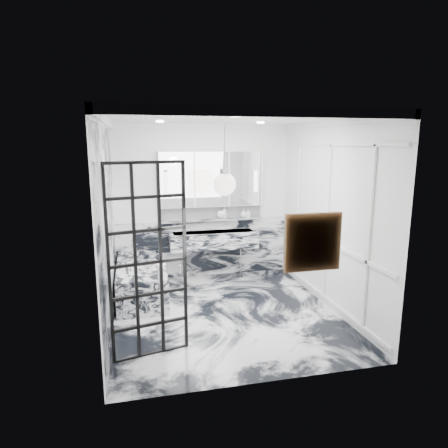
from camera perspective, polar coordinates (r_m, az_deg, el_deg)
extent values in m
plane|color=silver|center=(6.05, 0.09, -12.53)|extent=(3.60, 3.60, 0.00)
plane|color=white|center=(5.53, 0.10, 14.98)|extent=(3.60, 3.60, 0.00)
plane|color=white|center=(7.37, -3.07, 3.19)|extent=(3.60, 0.00, 3.60)
plane|color=white|center=(3.94, 6.01, -4.26)|extent=(3.60, 0.00, 3.60)
plane|color=white|center=(5.50, -16.38, -0.14)|extent=(0.00, 3.60, 3.60)
plane|color=white|center=(6.18, 14.70, 1.21)|extent=(0.00, 3.60, 3.60)
cube|color=silver|center=(7.52, -2.96, -3.44)|extent=(3.18, 0.05, 1.05)
cube|color=silver|center=(5.51, -16.19, -0.74)|extent=(0.02, 3.56, 2.68)
cube|color=white|center=(6.19, 14.49, 0.29)|extent=(0.03, 3.40, 2.30)
imported|color=#8C5919|center=(7.39, 0.05, 1.67)|extent=(0.10, 0.10, 0.22)
imported|color=#4C4C51|center=(7.50, 3.43, 1.61)|extent=(0.08, 0.09, 0.17)
imported|color=silver|center=(7.48, 2.80, 1.56)|extent=(0.14, 0.14, 0.16)
sphere|color=white|center=(7.38, -0.46, 1.38)|extent=(0.15, 0.15, 0.15)
cylinder|color=#8C5919|center=(7.38, -0.64, 1.18)|extent=(0.04, 0.04, 0.10)
cylinder|color=silver|center=(5.84, -9.04, -7.16)|extent=(0.08, 0.08, 0.12)
cube|color=#BD4F13|center=(4.14, 12.58, -2.54)|extent=(0.50, 0.05, 0.50)
sphere|color=white|center=(4.40, 0.06, 5.70)|extent=(0.25, 0.25, 0.25)
cube|color=silver|center=(7.29, -1.52, -2.26)|extent=(1.60, 0.45, 0.30)
cube|color=silver|center=(7.37, -1.79, 0.61)|extent=(1.90, 0.14, 0.04)
cube|color=white|center=(7.41, -1.89, 1.72)|extent=(1.90, 0.03, 0.23)
cube|color=white|center=(7.27, -1.83, 6.43)|extent=(1.90, 0.16, 1.00)
cylinder|color=white|center=(7.07, -8.25, 5.84)|extent=(0.07, 0.07, 0.40)
cylinder|color=white|center=(7.38, 4.61, 6.17)|extent=(0.07, 0.07, 0.40)
cube|color=silver|center=(6.65, -11.71, -7.96)|extent=(0.75, 1.65, 0.55)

